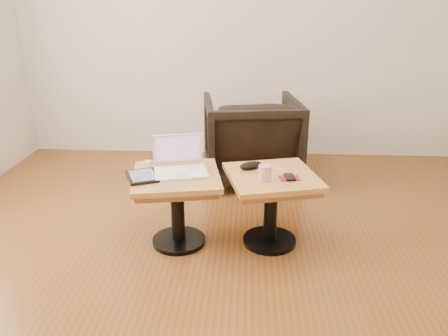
# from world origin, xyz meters

# --- Properties ---
(room_shell) EXTENTS (4.52, 4.52, 2.71)m
(room_shell) POSITION_xyz_m (0.00, 0.00, 1.35)
(room_shell) COLOR brown
(room_shell) RESTS_ON ground
(side_table_left) EXTENTS (0.63, 0.63, 0.49)m
(side_table_left) POSITION_xyz_m (-0.40, 0.36, 0.37)
(side_table_left) COLOR black
(side_table_left) RESTS_ON ground
(side_table_right) EXTENTS (0.66, 0.66, 0.49)m
(side_table_right) POSITION_xyz_m (0.21, 0.39, 0.37)
(side_table_right) COLOR black
(side_table_right) RESTS_ON ground
(laptop) EXTENTS (0.39, 0.36, 0.23)m
(laptop) POSITION_xyz_m (-0.38, 0.41, 0.54)
(laptop) COLOR white
(laptop) RESTS_ON side_table_left
(tablet) EXTENTS (0.27, 0.29, 0.02)m
(tablet) POSITION_xyz_m (-0.60, 0.29, 0.50)
(tablet) COLOR black
(tablet) RESTS_ON side_table_left
(charging_adapter) EXTENTS (0.05, 0.05, 0.03)m
(charging_adapter) POSITION_xyz_m (-0.61, 0.52, 0.51)
(charging_adapter) COLOR white
(charging_adapter) RESTS_ON side_table_left
(glasses_case) EXTENTS (0.17, 0.14, 0.05)m
(glasses_case) POSITION_xyz_m (0.08, 0.48, 0.52)
(glasses_case) COLOR black
(glasses_case) RESTS_ON side_table_right
(striped_cup) EXTENTS (0.11, 0.11, 0.10)m
(striped_cup) POSITION_xyz_m (0.16, 0.29, 0.54)
(striped_cup) COLOR #F64359
(striped_cup) RESTS_ON side_table_right
(earbuds_tangle) EXTENTS (0.07, 0.05, 0.01)m
(earbuds_tangle) POSITION_xyz_m (0.25, 0.47, 0.50)
(earbuds_tangle) COLOR white
(earbuds_tangle) RESTS_ON side_table_right
(phone_on_sleeve) EXTENTS (0.13, 0.12, 0.02)m
(phone_on_sleeve) POSITION_xyz_m (0.32, 0.33, 0.50)
(phone_on_sleeve) COLOR #A60920
(phone_on_sleeve) RESTS_ON side_table_right
(armchair) EXTENTS (0.91, 0.93, 0.75)m
(armchair) POSITION_xyz_m (0.09, 1.54, 0.38)
(armchair) COLOR black
(armchair) RESTS_ON ground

